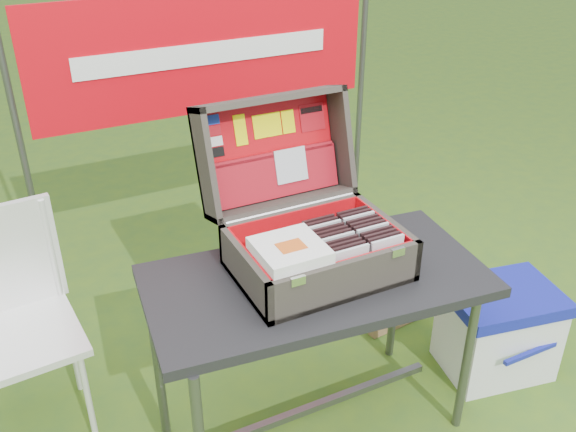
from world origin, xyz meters
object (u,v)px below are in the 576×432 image
table (314,358)px  chair (21,342)px  cooler (498,330)px  cardboard_box (397,295)px  suitcase (311,198)px

table → chair: (-1.00, 0.48, 0.09)m
cooler → cardboard_box: bearing=125.9°
table → suitcase: bearing=83.7°
cooler → table: bearing=-172.2°
cardboard_box → cooler: bearing=-70.3°
chair → cardboard_box: chair is taller
chair → cooler: bearing=-19.8°
cooler → cardboard_box: cooler is taller
cardboard_box → table: bearing=-155.1°
suitcase → cardboard_box: 1.15m
table → suitcase: 0.66m
suitcase → cooler: 1.23m
table → chair: size_ratio=1.28×
cooler → chair: size_ratio=0.50×
chair → cardboard_box: 1.73m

